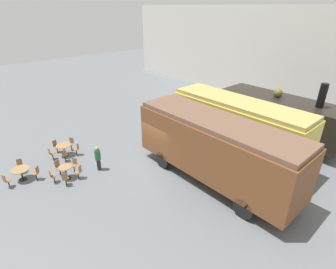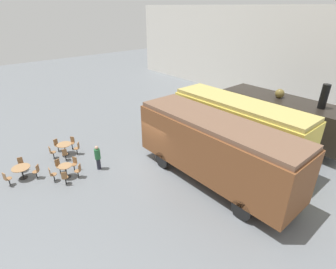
{
  "view_description": "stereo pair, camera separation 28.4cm",
  "coord_description": "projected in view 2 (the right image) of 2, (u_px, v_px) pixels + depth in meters",
  "views": [
    {
      "loc": [
        11.08,
        -8.85,
        8.87
      ],
      "look_at": [
        0.07,
        1.0,
        1.6
      ],
      "focal_mm": 28.0,
      "sensor_mm": 36.0,
      "label": 1
    },
    {
      "loc": [
        11.27,
        -8.64,
        8.87
      ],
      "look_at": [
        0.07,
        1.0,
        1.6
      ],
      "focal_mm": 28.0,
      "sensor_mm": 36.0,
      "label": 2
    }
  ],
  "objects": [
    {
      "name": "cafe_chair_7",
      "position": [
        7.0,
        178.0,
        14.14
      ],
      "size": [
        0.37,
        0.39,
        0.87
      ],
      "rotation": [
        0.0,
        0.0,
        8.18
      ],
      "color": "black",
      "rests_on": "ground_plane"
    },
    {
      "name": "cafe_chair_11",
      "position": [
        74.0,
        163.0,
        15.51
      ],
      "size": [
        0.39,
        0.4,
        0.87
      ],
      "rotation": [
        0.0,
        0.0,
        11.5
      ],
      "color": "black",
      "rests_on": "ground_plane"
    },
    {
      "name": "cafe_chair_3",
      "position": [
        52.0,
        152.0,
        16.72
      ],
      "size": [
        0.36,
        0.36,
        0.87
      ],
      "rotation": [
        0.0,
        0.0,
        7.81
      ],
      "color": "black",
      "rests_on": "ground_plane"
    },
    {
      "name": "cafe_chair_10",
      "position": [
        79.0,
        170.0,
        14.85
      ],
      "size": [
        0.4,
        0.4,
        0.87
      ],
      "rotation": [
        0.0,
        0.0,
        10.24
      ],
      "color": "black",
      "rests_on": "ground_plane"
    },
    {
      "name": "visitor_person",
      "position": [
        98.0,
        157.0,
        15.5
      ],
      "size": [
        0.34,
        0.34,
        1.56
      ],
      "color": "#262633",
      "rests_on": "ground_plane"
    },
    {
      "name": "cafe_chair_9",
      "position": [
        65.0,
        177.0,
        14.24
      ],
      "size": [
        0.4,
        0.38,
        0.87
      ],
      "rotation": [
        0.0,
        0.0,
        8.98
      ],
      "color": "black",
      "rests_on": "ground_plane"
    },
    {
      "name": "ground_plane",
      "position": [
        155.0,
        161.0,
        16.64
      ],
      "size": [
        80.0,
        80.0,
        0.0
      ],
      "primitive_type": "plane",
      "color": "slate"
    },
    {
      "name": "cafe_chair_2",
      "position": [
        57.0,
        144.0,
        17.6
      ],
      "size": [
        0.39,
        0.37,
        0.87
      ],
      "rotation": [
        0.0,
        0.0,
        6.56
      ],
      "color": "black",
      "rests_on": "ground_plane"
    },
    {
      "name": "cafe_chair_4",
      "position": [
        65.0,
        154.0,
        16.48
      ],
      "size": [
        0.39,
        0.38,
        0.87
      ],
      "rotation": [
        0.0,
        0.0,
        9.07
      ],
      "color": "black",
      "rests_on": "ground_plane"
    },
    {
      "name": "cafe_table_far",
      "position": [
        65.0,
        169.0,
        14.85
      ],
      "size": [
        0.76,
        0.76,
        0.77
      ],
      "color": "black",
      "rests_on": "ground_plane"
    },
    {
      "name": "cafe_chair_1",
      "position": [
        72.0,
        142.0,
        17.9
      ],
      "size": [
        0.4,
        0.4,
        0.87
      ],
      "rotation": [
        0.0,
        0.0,
        5.3
      ],
      "color": "black",
      "rests_on": "ground_plane"
    },
    {
      "name": "cafe_chair_6",
      "position": [
        21.0,
        163.0,
        15.48
      ],
      "size": [
        0.38,
        0.36,
        0.87
      ],
      "rotation": [
        0.0,
        0.0,
        6.08
      ],
      "color": "black",
      "rests_on": "ground_plane"
    },
    {
      "name": "cafe_table_near",
      "position": [
        64.0,
        146.0,
        17.14
      ],
      "size": [
        0.93,
        0.93,
        0.76
      ],
      "color": "black",
      "rests_on": "ground_plane"
    },
    {
      "name": "steam_locomotive",
      "position": [
        282.0,
        115.0,
        18.65
      ],
      "size": [
        8.67,
        2.68,
        4.61
      ],
      "color": "black",
      "rests_on": "ground_plane"
    },
    {
      "name": "cafe_chair_8",
      "position": [
        52.0,
        174.0,
        14.51
      ],
      "size": [
        0.36,
        0.37,
        0.87
      ],
      "rotation": [
        0.0,
        0.0,
        7.73
      ],
      "color": "black",
      "rests_on": "ground_plane"
    },
    {
      "name": "passenger_coach_wooden",
      "position": [
        214.0,
        147.0,
        13.88
      ],
      "size": [
        9.48,
        2.71,
        3.71
      ],
      "color": "brown",
      "rests_on": "ground_plane"
    },
    {
      "name": "cafe_chair_12",
      "position": [
        58.0,
        165.0,
        15.3
      ],
      "size": [
        0.38,
        0.36,
        0.87
      ],
      "rotation": [
        0.0,
        0.0,
        12.75
      ],
      "color": "black",
      "rests_on": "ground_plane"
    },
    {
      "name": "cafe_chair_5",
      "position": [
        37.0,
        171.0,
        14.79
      ],
      "size": [
        0.4,
        0.4,
        0.87
      ],
      "rotation": [
        0.0,
        0.0,
        3.99
      ],
      "color": "black",
      "rests_on": "ground_plane"
    },
    {
      "name": "backdrop_wall",
      "position": [
        291.0,
        59.0,
        23.96
      ],
      "size": [
        44.0,
        0.15,
        9.0
      ],
      "color": "silver",
      "rests_on": "ground_plane"
    },
    {
      "name": "passenger_coach_vintage",
      "position": [
        237.0,
        125.0,
        16.14
      ],
      "size": [
        8.79,
        2.43,
        3.82
      ],
      "color": "#E0C64C",
      "rests_on": "ground_plane"
    },
    {
      "name": "cafe_table_mid",
      "position": [
        21.0,
        169.0,
        14.77
      ],
      "size": [
        0.97,
        0.97,
        0.71
      ],
      "color": "black",
      "rests_on": "ground_plane"
    },
    {
      "name": "cafe_chair_0",
      "position": [
        78.0,
        147.0,
        17.22
      ],
      "size": [
        0.4,
        0.41,
        0.87
      ],
      "rotation": [
        0.0,
        0.0,
        4.04
      ],
      "color": "black",
      "rests_on": "ground_plane"
    }
  ]
}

